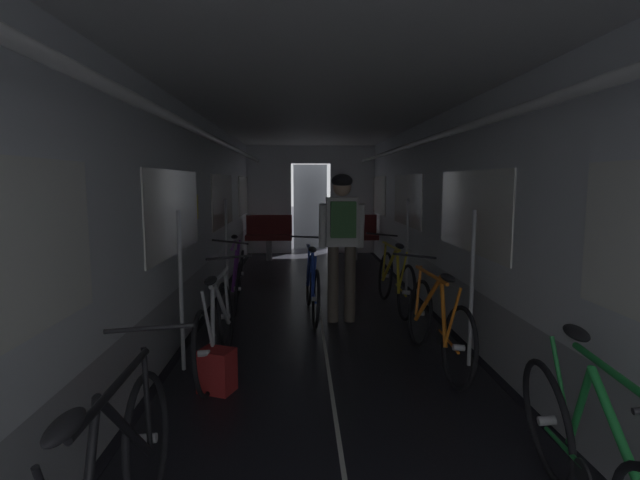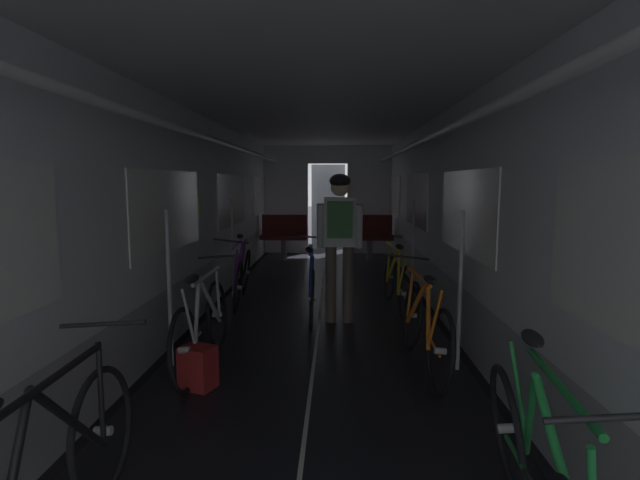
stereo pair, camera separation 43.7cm
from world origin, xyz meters
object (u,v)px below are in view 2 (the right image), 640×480
(bench_seat_far_left, at_px, (284,233))
(bench_seat_far_right, at_px, (369,233))
(bicycle_blue_in_aisle, at_px, (312,285))
(bicycle_purple, at_px, (242,276))
(person_cyclist_aisle, at_px, (340,232))
(bicycle_green, at_px, (536,476))
(bicycle_yellow, at_px, (397,281))
(backpack_on_floor, at_px, (198,367))
(bicycle_orange, at_px, (424,326))
(bicycle_silver, at_px, (203,325))

(bench_seat_far_left, bearing_deg, bench_seat_far_right, 0.00)
(bench_seat_far_left, xyz_separation_m, bicycle_blue_in_aisle, (0.80, -4.31, -0.18))
(bench_seat_far_right, height_order, bicycle_purple, same)
(person_cyclist_aisle, bearing_deg, bicycle_green, -76.88)
(bench_seat_far_left, xyz_separation_m, bicycle_yellow, (1.88, -4.03, -0.19))
(bench_seat_far_right, bearing_deg, bicycle_yellow, -88.92)
(bicycle_yellow, height_order, person_cyclist_aisle, person_cyclist_aisle)
(backpack_on_floor, bearing_deg, bicycle_purple, 93.60)
(bicycle_orange, height_order, backpack_on_floor, bicycle_orange)
(bench_seat_far_right, xyz_separation_m, bicycle_purple, (-1.97, -3.73, -0.19))
(bench_seat_far_right, bearing_deg, bicycle_green, -88.82)
(bicycle_green, distance_m, bicycle_orange, 2.18)
(person_cyclist_aisle, relative_size, bicycle_blue_in_aisle, 1.02)
(bench_seat_far_left, relative_size, bicycle_silver, 0.58)
(bicycle_yellow, height_order, bicycle_orange, bicycle_orange)
(bench_seat_far_right, bearing_deg, bicycle_blue_in_aisle, -103.02)
(bicycle_blue_in_aisle, bearing_deg, bench_seat_far_right, 76.98)
(bench_seat_far_left, relative_size, bicycle_blue_in_aisle, 0.58)
(bench_seat_far_left, height_order, bench_seat_far_right, same)
(bicycle_yellow, xyz_separation_m, bicycle_orange, (0.00, -1.92, -0.00))
(bicycle_yellow, bearing_deg, bicycle_silver, -134.75)
(bicycle_orange, xyz_separation_m, person_cyclist_aisle, (-0.74, 1.37, 0.69))
(bicycle_green, distance_m, backpack_on_floor, 2.60)
(bicycle_silver, relative_size, person_cyclist_aisle, 0.98)
(bench_seat_far_right, relative_size, bicycle_purple, 0.58)
(bicycle_green, bearing_deg, backpack_on_floor, 139.27)
(bench_seat_far_right, xyz_separation_m, backpack_on_floor, (-1.80, -6.43, -0.40))
(bicycle_orange, distance_m, person_cyclist_aisle, 1.70)
(bicycle_green, height_order, bicycle_blue_in_aisle, bicycle_green)
(bench_seat_far_right, xyz_separation_m, bicycle_yellow, (0.08, -4.03, -0.19))
(bicycle_purple, bearing_deg, backpack_on_floor, -86.40)
(bicycle_purple, height_order, bicycle_orange, same)
(bicycle_orange, bearing_deg, bicycle_purple, 132.74)
(bicycle_yellow, height_order, bicycle_purple, bicycle_purple)
(bicycle_yellow, xyz_separation_m, person_cyclist_aisle, (-0.73, -0.55, 0.69))
(bench_seat_far_right, height_order, bicycle_green, same)
(bicycle_yellow, bearing_deg, bench_seat_far_right, 91.08)
(bench_seat_far_right, relative_size, backpack_on_floor, 2.89)
(bicycle_purple, bearing_deg, bench_seat_far_right, 62.18)
(bench_seat_far_right, height_order, backpack_on_floor, bench_seat_far_right)
(bench_seat_far_left, bearing_deg, bicycle_green, -76.38)
(bicycle_silver, bearing_deg, backpack_on_floor, -80.10)
(backpack_on_floor, bearing_deg, person_cyclist_aisle, 58.43)
(bench_seat_far_left, relative_size, bicycle_yellow, 0.58)
(bicycle_silver, relative_size, bicycle_orange, 1.00)
(bicycle_green, bearing_deg, bicycle_silver, 133.79)
(bench_seat_far_left, relative_size, person_cyclist_aisle, 0.57)
(bicycle_blue_in_aisle, height_order, backpack_on_floor, bicycle_blue_in_aisle)
(bench_seat_far_left, height_order, bicycle_orange, same)
(bench_seat_far_left, height_order, backpack_on_floor, bench_seat_far_left)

